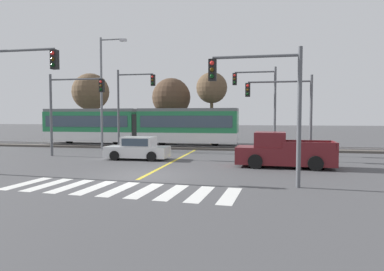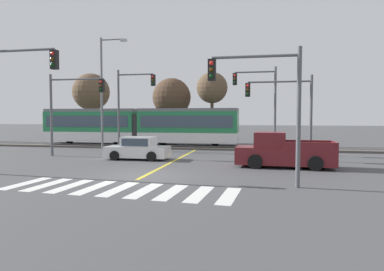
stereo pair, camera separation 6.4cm
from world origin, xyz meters
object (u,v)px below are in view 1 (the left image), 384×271
object	(u,v)px
light_rail_tram	(139,125)
traffic_light_near_left	(12,87)
sedan_crossing	(138,149)
traffic_light_far_left	(130,98)
traffic_light_mid_right	(287,103)
traffic_light_near_right	(266,94)
traffic_light_mid_left	(69,101)
bare_tree_east	(212,88)
pickup_truck	(282,152)
bare_tree_west	(171,97)
street_lamp_west	(104,87)
bare_tree_far_west	(91,92)
traffic_light_far_right	(261,97)

from	to	relation	value
light_rail_tram	traffic_light_near_left	world-z (taller)	traffic_light_near_left
sedan_crossing	traffic_light_far_left	xyz separation A→B (m)	(-2.47, 4.92, 3.67)
traffic_light_mid_right	traffic_light_near_right	bearing A→B (deg)	-99.41
traffic_light_mid_left	bare_tree_east	size ratio (longest dim) A/B	0.81
pickup_truck	traffic_light_far_left	bearing A→B (deg)	150.38
light_rail_tram	bare_tree_west	size ratio (longest dim) A/B	2.65
street_lamp_west	bare_tree_west	bearing A→B (deg)	64.06
traffic_light_far_left	bare_tree_west	xyz separation A→B (m)	(1.17, 8.95, 0.54)
traffic_light_far_left	traffic_light_near_right	xyz separation A→B (m)	(10.72, -12.30, -0.59)
pickup_truck	traffic_light_near_left	size ratio (longest dim) A/B	0.83
light_rail_tram	traffic_light_mid_right	bearing A→B (deg)	-30.80
sedan_crossing	bare_tree_east	world-z (taller)	bare_tree_east
sedan_crossing	street_lamp_west	bearing A→B (deg)	131.62
light_rail_tram	sedan_crossing	distance (m)	9.60
traffic_light_near_left	traffic_light_mid_left	distance (m)	7.96
street_lamp_west	bare_tree_far_west	world-z (taller)	street_lamp_west
sedan_crossing	traffic_light_mid_left	size ratio (longest dim) A/B	0.71
traffic_light_mid_left	traffic_light_far_right	distance (m)	14.08
traffic_light_far_left	street_lamp_west	size ratio (longest dim) A/B	0.70
traffic_light_far_right	street_lamp_west	bearing A→B (deg)	174.95
light_rail_tram	bare_tree_west	bearing A→B (deg)	69.15
traffic_light_mid_right	traffic_light_far_left	bearing A→B (deg)	163.36
traffic_light_near_left	traffic_light_mid_left	world-z (taller)	traffic_light_near_left
bare_tree_far_west	traffic_light_near_right	bearing A→B (deg)	-48.81
bare_tree_far_west	traffic_light_far_right	bearing A→B (deg)	-27.54
traffic_light_mid_right	traffic_light_near_right	size ratio (longest dim) A/B	0.98
traffic_light_far_right	pickup_truck	bearing A→B (deg)	-79.57
bare_tree_east	pickup_truck	bearing A→B (deg)	-67.37
traffic_light_mid_right	traffic_light_mid_left	distance (m)	15.14
traffic_light_mid_right	street_lamp_west	bearing A→B (deg)	162.94
traffic_light_mid_right	bare_tree_west	bearing A→B (deg)	131.12
sedan_crossing	traffic_light_near_left	distance (m)	8.73
light_rail_tram	traffic_light_far_right	distance (m)	12.25
traffic_light_near_right	street_lamp_west	bearing A→B (deg)	135.45
pickup_truck	bare_tree_west	distance (m)	19.29
sedan_crossing	bare_tree_east	size ratio (longest dim) A/B	0.57
traffic_light_far_right	traffic_light_near_right	size ratio (longest dim) A/B	1.17
traffic_light_mid_right	traffic_light_far_left	world-z (taller)	traffic_light_far_left
sedan_crossing	traffic_light_mid_right	xyz separation A→B (m)	(9.68, 1.29, 3.01)
traffic_light_mid_left	traffic_light_far_right	world-z (taller)	traffic_light_far_right
light_rail_tram	pickup_truck	size ratio (longest dim) A/B	3.37
traffic_light_near_left	traffic_light_mid_right	distance (m)	15.83
traffic_light_near_left	bare_tree_west	xyz separation A→B (m)	(2.49, 20.87, 0.62)
sedan_crossing	street_lamp_west	world-z (taller)	street_lamp_west
bare_tree_far_west	traffic_light_mid_left	bearing A→B (deg)	-68.06
traffic_light_mid_right	traffic_light_far_right	world-z (taller)	traffic_light_far_right
sedan_crossing	traffic_light_near_right	size ratio (longest dim) A/B	0.75
traffic_light_far_right	traffic_light_near_right	bearing A→B (deg)	-89.22
traffic_light_mid_right	sedan_crossing	bearing A→B (deg)	-172.42
traffic_light_mid_right	traffic_light_mid_left	bearing A→B (deg)	-178.07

